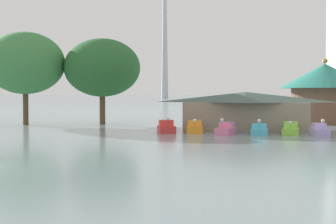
{
  "coord_description": "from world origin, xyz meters",
  "views": [
    {
      "loc": [
        14.99,
        -24.77,
        4.1
      ],
      "look_at": [
        8.14,
        17.24,
        2.51
      ],
      "focal_mm": 55.42,
      "sensor_mm": 36.0,
      "label": 1
    }
  ],
  "objects_px": {
    "pedal_boat_red": "(166,128)",
    "pedal_boat_cyan": "(259,130)",
    "green_roof_pavilion": "(325,89)",
    "pedal_boat_orange": "(195,128)",
    "boathouse": "(246,110)",
    "pedal_boat_lavender": "(320,131)",
    "shoreline_tree_tall_left": "(25,63)",
    "pedal_boat_lime": "(291,130)",
    "pedal_boat_pink": "(226,130)",
    "shoreline_tree_mid": "(102,68)"
  },
  "relations": [
    {
      "from": "green_roof_pavilion",
      "to": "pedal_boat_pink",
      "type": "bearing_deg",
      "value": -119.88
    },
    {
      "from": "pedal_boat_cyan",
      "to": "pedal_boat_pink",
      "type": "bearing_deg",
      "value": -86.65
    },
    {
      "from": "pedal_boat_orange",
      "to": "pedal_boat_cyan",
      "type": "relative_size",
      "value": 0.86
    },
    {
      "from": "pedal_boat_cyan",
      "to": "shoreline_tree_mid",
      "type": "relative_size",
      "value": 0.25
    },
    {
      "from": "green_roof_pavilion",
      "to": "shoreline_tree_mid",
      "type": "height_order",
      "value": "shoreline_tree_mid"
    },
    {
      "from": "shoreline_tree_tall_left",
      "to": "shoreline_tree_mid",
      "type": "bearing_deg",
      "value": 12.57
    },
    {
      "from": "pedal_boat_cyan",
      "to": "pedal_boat_red",
      "type": "bearing_deg",
      "value": -95.5
    },
    {
      "from": "green_roof_pavilion",
      "to": "pedal_boat_lavender",
      "type": "bearing_deg",
      "value": -98.72
    },
    {
      "from": "pedal_boat_cyan",
      "to": "boathouse",
      "type": "xyz_separation_m",
      "value": [
        -1.37,
        5.81,
        1.74
      ]
    },
    {
      "from": "pedal_boat_lavender",
      "to": "shoreline_tree_tall_left",
      "type": "bearing_deg",
      "value": -118.16
    },
    {
      "from": "pedal_boat_red",
      "to": "shoreline_tree_mid",
      "type": "distance_m",
      "value": 18.02
    },
    {
      "from": "pedal_boat_orange",
      "to": "pedal_boat_pink",
      "type": "height_order",
      "value": "pedal_boat_pink"
    },
    {
      "from": "pedal_boat_lime",
      "to": "pedal_boat_lavender",
      "type": "xyz_separation_m",
      "value": [
        2.56,
        -1.4,
        0.0
      ]
    },
    {
      "from": "pedal_boat_lime",
      "to": "green_roof_pavilion",
      "type": "distance_m",
      "value": 21.38
    },
    {
      "from": "pedal_boat_lavender",
      "to": "boathouse",
      "type": "bearing_deg",
      "value": -141.19
    },
    {
      "from": "pedal_boat_lime",
      "to": "shoreline_tree_mid",
      "type": "height_order",
      "value": "shoreline_tree_mid"
    },
    {
      "from": "pedal_boat_pink",
      "to": "pedal_boat_red",
      "type": "bearing_deg",
      "value": -82.52
    },
    {
      "from": "pedal_boat_lime",
      "to": "shoreline_tree_tall_left",
      "type": "distance_m",
      "value": 35.11
    },
    {
      "from": "shoreline_tree_tall_left",
      "to": "pedal_boat_pink",
      "type": "bearing_deg",
      "value": -24.46
    },
    {
      "from": "pedal_boat_orange",
      "to": "pedal_boat_lime",
      "type": "distance_m",
      "value": 9.47
    },
    {
      "from": "boathouse",
      "to": "green_roof_pavilion",
      "type": "distance_m",
      "value": 18.48
    },
    {
      "from": "green_roof_pavilion",
      "to": "pedal_boat_red",
      "type": "bearing_deg",
      "value": -132.42
    },
    {
      "from": "pedal_boat_lime",
      "to": "shoreline_tree_mid",
      "type": "distance_m",
      "value": 27.29
    },
    {
      "from": "pedal_boat_cyan",
      "to": "boathouse",
      "type": "bearing_deg",
      "value": -165.97
    },
    {
      "from": "pedal_boat_pink",
      "to": "pedal_boat_cyan",
      "type": "bearing_deg",
      "value": 110.92
    },
    {
      "from": "pedal_boat_pink",
      "to": "pedal_boat_lavender",
      "type": "xyz_separation_m",
      "value": [
        8.83,
        -0.42,
        0.01
      ]
    },
    {
      "from": "pedal_boat_orange",
      "to": "shoreline_tree_tall_left",
      "type": "distance_m",
      "value": 26.48
    },
    {
      "from": "pedal_boat_pink",
      "to": "pedal_boat_lime",
      "type": "distance_m",
      "value": 6.35
    },
    {
      "from": "pedal_boat_red",
      "to": "pedal_boat_cyan",
      "type": "xyz_separation_m",
      "value": [
        9.31,
        -1.03,
        -0.08
      ]
    },
    {
      "from": "pedal_boat_cyan",
      "to": "shoreline_tree_tall_left",
      "type": "xyz_separation_m",
      "value": [
        -29.48,
        11.8,
        7.45
      ]
    },
    {
      "from": "boathouse",
      "to": "pedal_boat_red",
      "type": "bearing_deg",
      "value": -148.97
    },
    {
      "from": "pedal_boat_pink",
      "to": "shoreline_tree_mid",
      "type": "xyz_separation_m",
      "value": [
        -16.67,
        14.08,
        6.84
      ]
    },
    {
      "from": "pedal_boat_orange",
      "to": "green_roof_pavilion",
      "type": "bearing_deg",
      "value": 135.75
    },
    {
      "from": "pedal_boat_red",
      "to": "pedal_boat_pink",
      "type": "xyz_separation_m",
      "value": [
        6.09,
        -1.17,
        -0.03
      ]
    },
    {
      "from": "pedal_boat_lavender",
      "to": "green_roof_pavilion",
      "type": "distance_m",
      "value": 22.18
    },
    {
      "from": "pedal_boat_lavender",
      "to": "pedal_boat_red",
      "type": "bearing_deg",
      "value": -104.85
    },
    {
      "from": "pedal_boat_lime",
      "to": "green_roof_pavilion",
      "type": "height_order",
      "value": "green_roof_pavilion"
    },
    {
      "from": "pedal_boat_orange",
      "to": "boathouse",
      "type": "relative_size",
      "value": 0.17
    },
    {
      "from": "pedal_boat_lime",
      "to": "pedal_boat_orange",
      "type": "bearing_deg",
      "value": -84.81
    },
    {
      "from": "pedal_boat_red",
      "to": "pedal_boat_lime",
      "type": "height_order",
      "value": "pedal_boat_red"
    },
    {
      "from": "boathouse",
      "to": "shoreline_tree_mid",
      "type": "distance_m",
      "value": 20.87
    },
    {
      "from": "shoreline_tree_tall_left",
      "to": "pedal_boat_lime",
      "type": "bearing_deg",
      "value": -18.63
    },
    {
      "from": "pedal_boat_red",
      "to": "shoreline_tree_mid",
      "type": "relative_size",
      "value": 0.25
    },
    {
      "from": "pedal_boat_orange",
      "to": "pedal_boat_lavender",
      "type": "relative_size",
      "value": 0.92
    },
    {
      "from": "pedal_boat_red",
      "to": "pedal_boat_pink",
      "type": "relative_size",
      "value": 1.02
    },
    {
      "from": "pedal_boat_cyan",
      "to": "green_roof_pavilion",
      "type": "relative_size",
      "value": 0.23
    },
    {
      "from": "pedal_boat_pink",
      "to": "pedal_boat_lavender",
      "type": "relative_size",
      "value": 1.05
    },
    {
      "from": "pedal_boat_red",
      "to": "pedal_boat_cyan",
      "type": "distance_m",
      "value": 9.37
    },
    {
      "from": "pedal_boat_orange",
      "to": "pedal_boat_lime",
      "type": "bearing_deg",
      "value": 81.97
    },
    {
      "from": "pedal_boat_orange",
      "to": "boathouse",
      "type": "xyz_separation_m",
      "value": [
        5.05,
        4.75,
        1.66
      ]
    }
  ]
}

